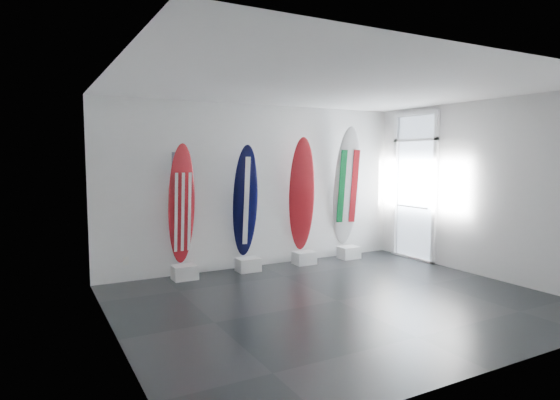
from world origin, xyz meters
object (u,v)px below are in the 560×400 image
surfboard_italy (347,187)px  surfboard_swiss (302,195)px  surfboard_navy (245,201)px  surfboard_usa (182,204)px

surfboard_italy → surfboard_swiss: bearing=-164.8°
surfboard_navy → surfboard_swiss: (1.18, 0.00, 0.08)m
surfboard_usa → surfboard_italy: (3.40, 0.00, 0.19)m
surfboard_usa → surfboard_swiss: bearing=-2.4°
surfboard_usa → surfboard_swiss: (2.34, 0.00, 0.07)m
surfboard_navy → surfboard_swiss: surfboard_swiss is taller
surfboard_navy → surfboard_italy: size_ratio=0.84×
surfboard_usa → surfboard_navy: 1.16m
surfboard_usa → surfboard_navy: size_ratio=1.00×
surfboard_swiss → surfboard_italy: 1.06m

